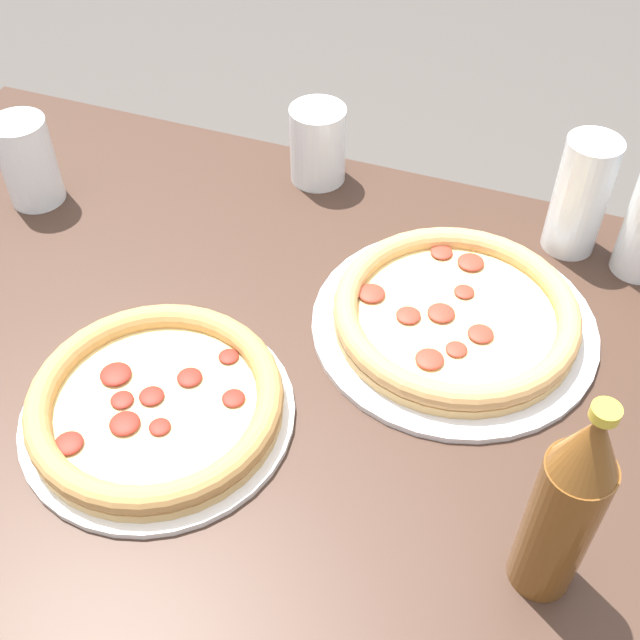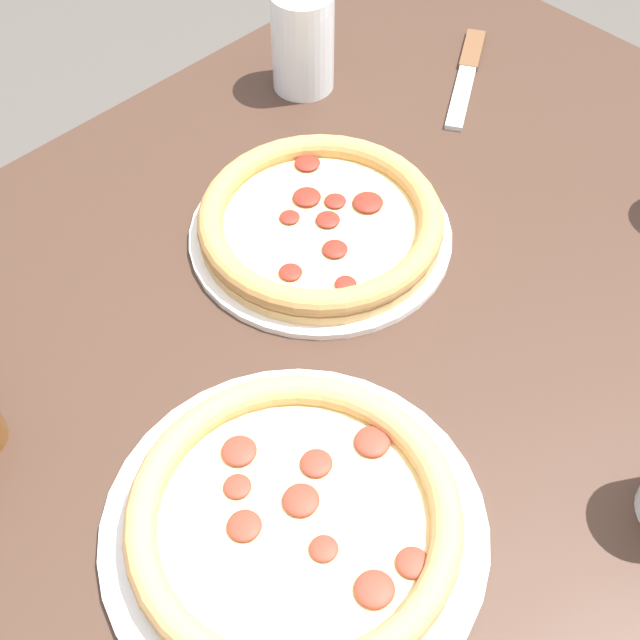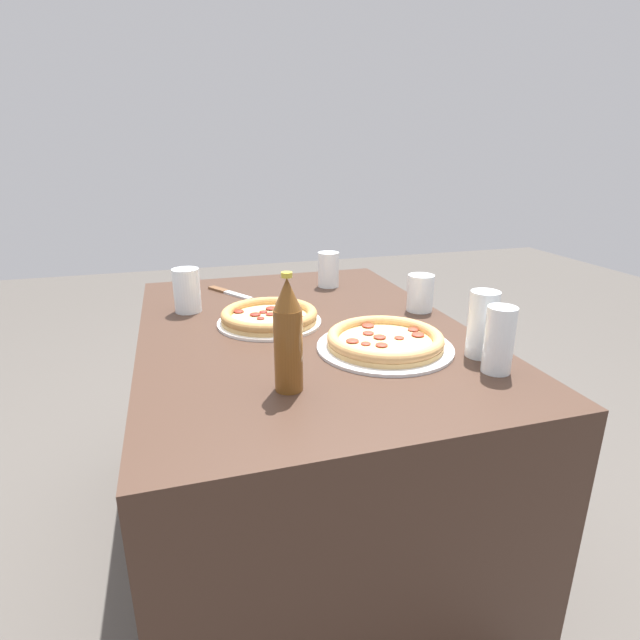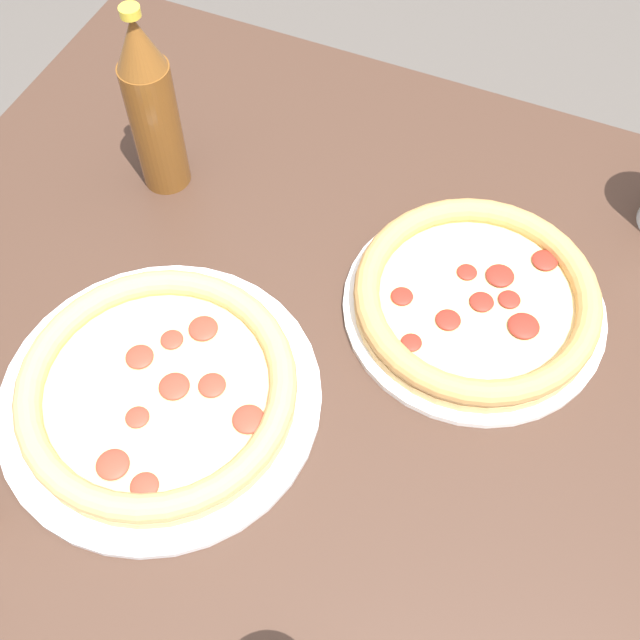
% 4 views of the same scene
% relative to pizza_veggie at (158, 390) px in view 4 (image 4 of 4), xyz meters
% --- Properties ---
extents(ground_plane, '(8.00, 8.00, 0.00)m').
position_rel_pizza_veggie_xyz_m(ground_plane, '(0.21, 0.15, -0.73)').
color(ground_plane, '#4C4742').
extents(table, '(1.24, 0.87, 0.71)m').
position_rel_pizza_veggie_xyz_m(table, '(0.21, 0.15, -0.38)').
color(table, '#3D281E').
rests_on(table, ground_plane).
extents(pizza_veggie, '(0.34, 0.34, 0.04)m').
position_rel_pizza_veggie_xyz_m(pizza_veggie, '(0.00, 0.00, 0.00)').
color(pizza_veggie, silver).
rests_on(pizza_veggie, table).
extents(pizza_salami, '(0.29, 0.29, 0.04)m').
position_rel_pizza_veggie_xyz_m(pizza_salami, '(0.27, 0.24, 0.00)').
color(pizza_salami, white).
rests_on(pizza_salami, table).
extents(beer_bottle, '(0.06, 0.06, 0.25)m').
position_rel_pizza_veggie_xyz_m(beer_bottle, '(-0.15, 0.28, 0.10)').
color(beer_bottle, brown).
rests_on(beer_bottle, table).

